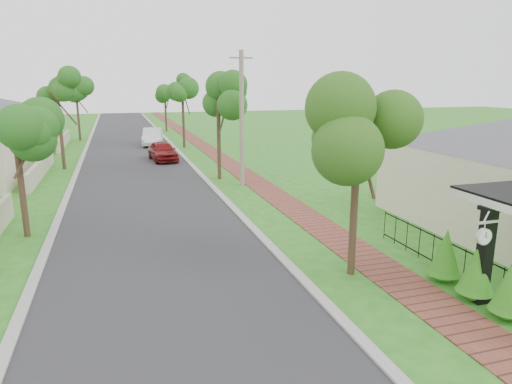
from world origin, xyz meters
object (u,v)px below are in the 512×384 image
porch_post (484,260)px  parked_car_white (153,137)px  station_clock (484,235)px  near_tree (358,130)px  utility_pole (242,119)px  parked_car_red (163,151)px

porch_post → parked_car_white: 33.66m
porch_post → station_clock: bearing=-140.8°
porch_post → near_tree: near_tree is taller
parked_car_white → utility_pole: 18.81m
station_clock → porch_post: bearing=39.2°
utility_pole → parked_car_red: bearing=109.1°
porch_post → parked_car_red: bearing=102.8°
parked_car_red → utility_pole: 10.50m
porch_post → parked_car_red: porch_post is taller
porch_post → parked_car_red: (-5.55, 24.44, -0.42)m
parked_car_red → utility_pole: size_ratio=0.57×
porch_post → utility_pole: (-2.25, 14.91, 2.50)m
porch_post → near_tree: size_ratio=0.47×
parked_car_red → near_tree: bearing=-87.3°
porch_post → near_tree: (-2.35, 2.50, 3.10)m
parked_car_white → parked_car_red: bearing=-82.4°
utility_pole → station_clock: (1.76, -15.31, -1.67)m
station_clock → parked_car_red: bearing=101.5°
porch_post → parked_car_white: porch_post is taller
near_tree → parked_car_white: bearing=96.0°
near_tree → station_clock: (1.86, -2.90, -2.27)m
parked_car_white → near_tree: near_tree is taller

